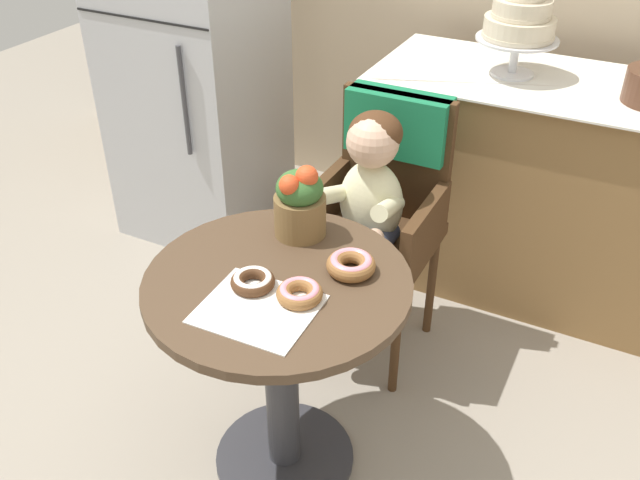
{
  "coord_description": "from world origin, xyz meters",
  "views": [
    {
      "loc": [
        0.77,
        -1.26,
        1.82
      ],
      "look_at": [
        0.05,
        0.15,
        0.77
      ],
      "focal_mm": 39.04,
      "sensor_mm": 36.0,
      "label": 1
    }
  ],
  "objects": [
    {
      "name": "ground_plane",
      "position": [
        0.0,
        0.0,
        0.0
      ],
      "size": [
        8.0,
        8.0,
        0.0
      ],
      "primitive_type": "plane",
      "color": "gray"
    },
    {
      "name": "cafe_table",
      "position": [
        0.0,
        0.0,
        0.51
      ],
      "size": [
        0.72,
        0.72,
        0.72
      ],
      "color": "#4C3826",
      "rests_on": "ground"
    },
    {
      "name": "wicker_chair",
      "position": [
        0.01,
        0.72,
        0.64
      ],
      "size": [
        0.42,
        0.45,
        0.95
      ],
      "rotation": [
        0.0,
        0.0,
        0.05
      ],
      "color": "#472D19",
      "rests_on": "ground"
    },
    {
      "name": "seated_child",
      "position": [
        0.01,
        0.56,
        0.68
      ],
      "size": [
        0.27,
        0.32,
        0.73
      ],
      "color": "beige",
      "rests_on": "ground"
    },
    {
      "name": "paper_napkin",
      "position": [
        0.02,
        -0.13,
        0.72
      ],
      "size": [
        0.29,
        0.26,
        0.0
      ],
      "primitive_type": "cube",
      "rotation": [
        0.0,
        0.0,
        0.03
      ],
      "color": "white",
      "rests_on": "cafe_table"
    },
    {
      "name": "donut_front",
      "position": [
        0.09,
        -0.05,
        0.74
      ],
      "size": [
        0.12,
        0.12,
        0.04
      ],
      "color": "#936033",
      "rests_on": "cafe_table"
    },
    {
      "name": "donut_mid",
      "position": [
        -0.04,
        -0.06,
        0.74
      ],
      "size": [
        0.12,
        0.12,
        0.04
      ],
      "color": "#4C2D19",
      "rests_on": "cafe_table"
    },
    {
      "name": "donut_side",
      "position": [
        0.16,
        0.12,
        0.75
      ],
      "size": [
        0.13,
        0.13,
        0.05
      ],
      "color": "#936033",
      "rests_on": "cafe_table"
    },
    {
      "name": "flower_vase",
      "position": [
        -0.05,
        0.22,
        0.83
      ],
      "size": [
        0.15,
        0.15,
        0.23
      ],
      "color": "brown",
      "rests_on": "cafe_table"
    },
    {
      "name": "display_counter",
      "position": [
        0.55,
        1.3,
        0.45
      ],
      "size": [
        1.56,
        0.62,
        0.9
      ],
      "color": "olive",
      "rests_on": "ground"
    },
    {
      "name": "tiered_cake_stand",
      "position": [
        0.27,
        1.3,
        1.1
      ],
      "size": [
        0.3,
        0.3,
        0.33
      ],
      "color": "silver",
      "rests_on": "display_counter"
    },
    {
      "name": "refrigerator",
      "position": [
        -1.05,
        1.1,
        0.85
      ],
      "size": [
        0.64,
        0.63,
        1.7
      ],
      "color": "#B7BABF",
      "rests_on": "ground"
    }
  ]
}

